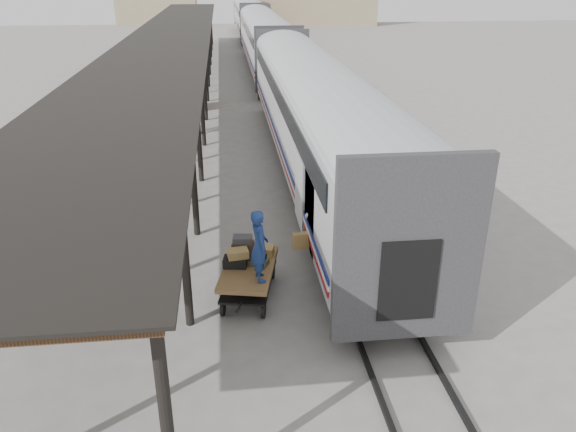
% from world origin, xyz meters
% --- Properties ---
extents(ground, '(160.00, 160.00, 0.00)m').
position_xyz_m(ground, '(0.00, 0.00, 0.00)').
color(ground, slate).
rests_on(ground, ground).
extents(train, '(3.45, 76.01, 4.01)m').
position_xyz_m(train, '(3.19, 33.79, 2.69)').
color(train, silver).
rests_on(train, ground).
extents(canopy, '(4.90, 64.30, 4.15)m').
position_xyz_m(canopy, '(-3.40, 24.00, 4.00)').
color(canopy, '#422B19').
rests_on(canopy, ground).
extents(rails, '(1.54, 150.00, 0.12)m').
position_xyz_m(rails, '(3.20, 34.00, 0.06)').
color(rails, black).
rests_on(rails, ground).
extents(building_left, '(12.00, 8.00, 6.00)m').
position_xyz_m(building_left, '(-10.00, 82.00, 3.00)').
color(building_left, tan).
rests_on(building_left, ground).
extents(baggage_cart, '(1.72, 2.61, 0.86)m').
position_xyz_m(baggage_cart, '(0.12, -0.90, 0.65)').
color(baggage_cart, brown).
rests_on(baggage_cart, ground).
extents(suitcase_stack, '(1.39, 1.13, 0.59)m').
position_xyz_m(suitcase_stack, '(0.09, -0.52, 1.06)').
color(suitcase_stack, '#38373A').
rests_on(suitcase_stack, baggage_cart).
extents(luggage_tug, '(1.11, 1.63, 1.36)m').
position_xyz_m(luggage_tug, '(-1.90, 20.94, 0.62)').
color(luggage_tug, '#96270D').
rests_on(luggage_tug, ground).
extents(porter, '(0.53, 0.72, 1.81)m').
position_xyz_m(porter, '(0.37, -1.55, 1.76)').
color(porter, navy).
rests_on(porter, baggage_cart).
extents(pedestrian, '(1.04, 0.71, 1.64)m').
position_xyz_m(pedestrian, '(-1.74, 15.06, 0.82)').
color(pedestrian, black).
rests_on(pedestrian, ground).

